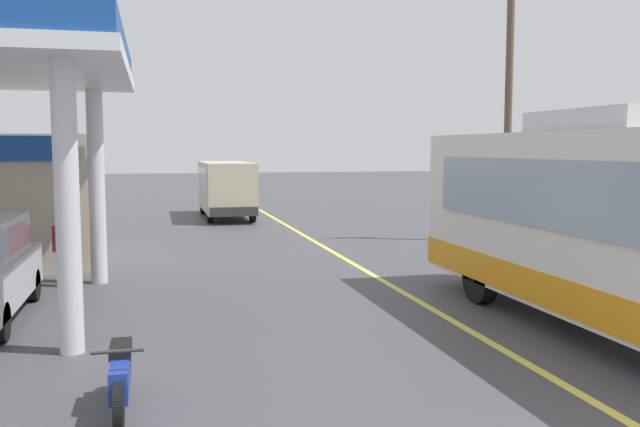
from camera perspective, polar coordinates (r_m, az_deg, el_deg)
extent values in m
plane|color=#424247|center=(25.27, -2.14, -1.41)|extent=(120.00, 120.00, 0.00)
cube|color=#D8CC4C|center=(20.44, 0.72, -3.05)|extent=(0.16, 50.00, 0.01)
cube|color=#8C9EAD|center=(10.62, 20.92, 1.24)|extent=(0.06, 9.35, 1.10)
cube|color=#B2B2B7|center=(12.16, 23.37, 7.22)|extent=(1.60, 2.80, 0.36)
cylinder|color=black|center=(13.75, 13.36, -5.32)|extent=(0.30, 1.00, 1.00)
cylinder|color=black|center=(14.87, 20.95, -4.72)|extent=(0.30, 1.00, 1.00)
cylinder|color=silver|center=(10.58, -20.57, 1.10)|extent=(0.36, 0.36, 4.60)
cylinder|color=silver|center=(15.95, -18.34, 2.55)|extent=(0.36, 0.36, 4.60)
cylinder|color=black|center=(11.88, -25.36, -8.31)|extent=(0.20, 0.64, 0.64)
cylinder|color=black|center=(14.76, -23.06, -5.58)|extent=(0.20, 0.64, 0.64)
cube|color=#BFB799|center=(29.98, -7.95, 2.30)|extent=(2.00, 6.00, 2.10)
cube|color=#8C9EAD|center=(29.96, -7.96, 3.07)|extent=(2.04, 5.10, 0.80)
cube|color=#2D2D33|center=(27.02, -7.25, 0.15)|extent=(1.90, 0.16, 0.36)
cylinder|color=black|center=(27.99, -9.28, -0.02)|extent=(0.22, 0.76, 0.76)
cylinder|color=black|center=(28.18, -5.71, 0.06)|extent=(0.22, 0.76, 0.76)
cylinder|color=black|center=(31.96, -9.86, 0.65)|extent=(0.22, 0.76, 0.76)
cylinder|color=black|center=(32.13, -6.73, 0.72)|extent=(0.22, 0.76, 0.76)
cylinder|color=black|center=(7.78, -16.63, -15.43)|extent=(0.10, 0.60, 0.60)
cylinder|color=black|center=(8.91, -16.26, -12.69)|extent=(0.10, 0.60, 0.60)
cube|color=navy|center=(8.27, -16.47, -12.66)|extent=(0.20, 1.30, 0.36)
cube|color=black|center=(8.35, -16.47, -10.91)|extent=(0.24, 0.60, 0.12)
cylinder|color=#2D2D33|center=(7.63, -16.74, -11.08)|extent=(0.55, 0.04, 0.04)
cylinder|color=#33333F|center=(15.98, -20.95, -4.35)|extent=(0.14, 0.14, 0.82)
cylinder|color=#33333F|center=(15.96, -20.31, -4.34)|extent=(0.14, 0.14, 0.82)
cube|color=#BF3333|center=(15.87, -20.71, -1.82)|extent=(0.36, 0.22, 0.60)
sphere|color=tan|center=(15.82, -20.77, -0.28)|extent=(0.22, 0.22, 0.22)
cylinder|color=#BF3333|center=(15.91, -21.53, -2.02)|extent=(0.09, 0.09, 0.58)
cylinder|color=#BF3333|center=(15.85, -19.88, -1.98)|extent=(0.09, 0.09, 0.58)
cylinder|color=brown|center=(22.84, 15.61, 8.69)|extent=(0.24, 0.24, 8.78)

